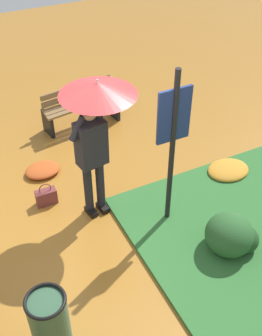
{
  "coord_description": "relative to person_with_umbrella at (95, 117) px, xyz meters",
  "views": [
    {
      "loc": [
        -1.18,
        -4.01,
        4.3
      ],
      "look_at": [
        0.7,
        -0.21,
        0.85
      ],
      "focal_mm": 44.79,
      "sensor_mm": 36.0,
      "label": 1
    }
  ],
  "objects": [
    {
      "name": "trash_bin",
      "position": [
        -1.26,
        -1.7,
        -1.13
      ],
      "size": [
        0.42,
        0.42,
        0.83
      ],
      "color": "#2D5138",
      "rests_on": "ground_plane"
    },
    {
      "name": "info_sign_post",
      "position": [
        0.75,
        -0.61,
        -0.11
      ],
      "size": [
        0.44,
        0.07,
        2.3
      ],
      "color": "black",
      "rests_on": "ground_plane"
    },
    {
      "name": "ground_plane",
      "position": [
        -0.37,
        -0.1,
        -1.55
      ],
      "size": [
        18.0,
        18.0,
        0.0
      ],
      "primitive_type": "plane",
      "color": "#9E6623"
    },
    {
      "name": "shrub_cluster",
      "position": [
        1.21,
        -1.46,
        -1.29
      ],
      "size": [
        0.68,
        0.62,
        0.56
      ],
      "color": "#285628",
      "rests_on": "ground_plane"
    },
    {
      "name": "leaf_pile_near_person",
      "position": [
        2.12,
        -0.19,
        -1.48
      ],
      "size": [
        0.68,
        0.55,
        0.15
      ],
      "color": "#C68428",
      "rests_on": "ground_plane"
    },
    {
      "name": "leaf_pile_by_bench",
      "position": [
        -0.52,
        1.13,
        -1.49
      ],
      "size": [
        0.56,
        0.45,
        0.12
      ],
      "color": "#B74C1E",
      "rests_on": "ground_plane"
    },
    {
      "name": "handbag",
      "position": [
        -0.67,
        0.44,
        -1.42
      ],
      "size": [
        0.3,
        0.15,
        0.37
      ],
      "color": "brown",
      "rests_on": "ground_plane"
    },
    {
      "name": "park_bench",
      "position": [
        0.55,
        2.19,
        -1.15
      ],
      "size": [
        1.4,
        0.58,
        0.75
      ],
      "color": "black",
      "rests_on": "ground_plane"
    },
    {
      "name": "person_with_umbrella",
      "position": [
        0.0,
        0.0,
        0.0
      ],
      "size": [
        0.96,
        0.96,
        2.04
      ],
      "color": "black",
      "rests_on": "ground_plane"
    }
  ]
}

